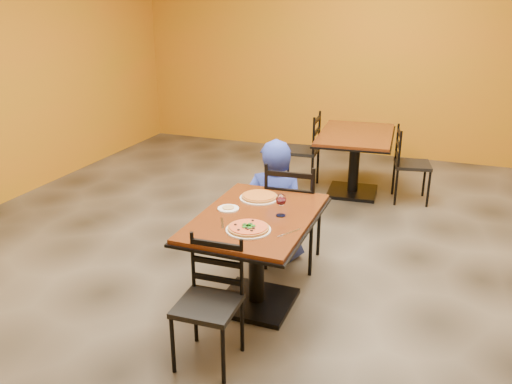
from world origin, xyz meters
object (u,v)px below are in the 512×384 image
at_px(table_main, 256,239).
at_px(wine_glass, 281,204).
at_px(table_second, 355,149).
at_px(chair_second_left, 300,151).
at_px(chair_main_far, 294,212).
at_px(side_plate, 228,209).
at_px(pizza_main, 248,228).
at_px(chair_main_near, 207,306).
at_px(plate_far, 259,198).
at_px(chair_second_right, 412,165).
at_px(pizza_far, 259,196).
at_px(plate_main, 248,230).
at_px(diner, 275,199).

height_order(table_main, wine_glass, wine_glass).
relative_size(table_second, chair_second_left, 1.42).
bearing_deg(chair_main_far, side_plate, 63.68).
distance_m(chair_second_left, pizza_main, 3.03).
height_order(chair_main_far, side_plate, chair_main_far).
bearing_deg(pizza_main, side_plate, 132.91).
xyz_separation_m(side_plate, wine_glass, (0.41, 0.02, 0.08)).
bearing_deg(chair_main_far, chair_main_near, 81.62).
bearing_deg(plate_far, chair_second_right, 67.53).
relative_size(chair_second_right, plate_far, 2.80).
bearing_deg(table_main, pizza_far, 106.87).
distance_m(plate_far, pizza_far, 0.02).
xyz_separation_m(table_main, plate_main, (0.04, -0.27, 0.20)).
distance_m(diner, pizza_far, 0.56).
distance_m(chair_main_far, diner, 0.22).
bearing_deg(table_second, pizza_main, -93.41).
relative_size(chair_second_left, plate_main, 3.02).
height_order(table_second, diner, diner).
bearing_deg(pizza_far, plate_main, -76.56).
height_order(pizza_far, wine_glass, wine_glass).
xyz_separation_m(pizza_far, side_plate, (-0.14, -0.29, -0.02)).
height_order(table_second, chair_second_left, chair_second_left).
distance_m(table_main, chair_main_near, 0.76).
bearing_deg(chair_main_near, chair_main_far, 83.77).
bearing_deg(chair_second_left, chair_main_far, 10.27).
height_order(chair_main_near, side_plate, chair_main_near).
bearing_deg(side_plate, chair_main_far, 68.14).
relative_size(table_second, chair_main_far, 1.38).
height_order(table_main, chair_second_left, chair_second_left).
relative_size(chair_main_near, wine_glass, 4.61).
relative_size(side_plate, wine_glass, 0.89).
relative_size(chair_main_far, pizza_far, 3.44).
distance_m(chair_second_right, plate_main, 3.11).
relative_size(table_second, pizza_main, 4.67).
distance_m(table_main, pizza_main, 0.35).
xyz_separation_m(chair_second_right, pizza_main, (-0.85, -2.98, 0.34)).
distance_m(pizza_main, plate_far, 0.61).
distance_m(diner, plate_main, 1.14).
distance_m(chair_second_left, diner, 1.90).
relative_size(chair_main_near, chair_second_left, 0.89).
distance_m(chair_main_near, plate_far, 1.12).
distance_m(chair_second_left, plate_far, 2.43).
xyz_separation_m(diner, plate_far, (0.04, -0.52, 0.20)).
height_order(diner, plate_main, diner).
relative_size(chair_second_left, pizza_main, 3.30).
distance_m(chair_second_left, chair_second_right, 1.34).
bearing_deg(table_main, side_plate, 172.27).
xyz_separation_m(chair_second_right, plate_main, (-0.85, -2.98, 0.32)).
bearing_deg(chair_main_far, pizza_far, 66.36).
bearing_deg(pizza_main, table_main, 99.24).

